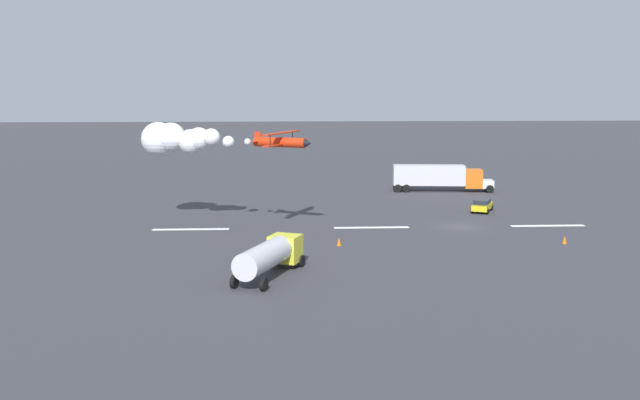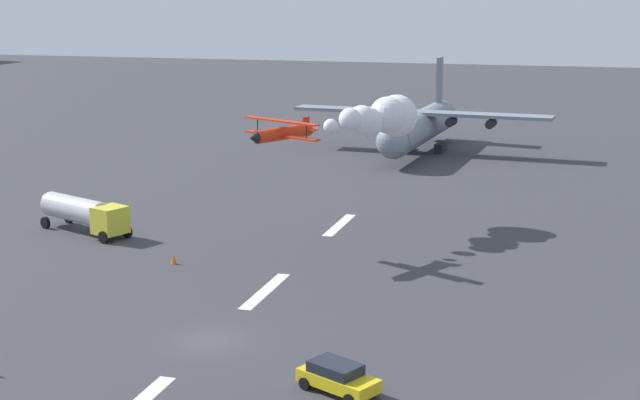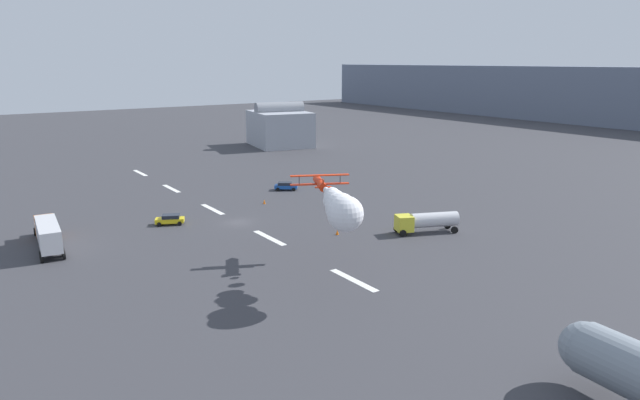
# 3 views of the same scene
# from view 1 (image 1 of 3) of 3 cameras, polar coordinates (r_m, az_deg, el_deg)

# --- Properties ---
(ground_plane) EXTENTS (440.00, 440.00, 0.00)m
(ground_plane) POSITION_cam_1_polar(r_m,az_deg,el_deg) (80.34, 10.76, -2.03)
(ground_plane) COLOR #38383D
(ground_plane) RESTS_ON ground
(runway_stripe_2) EXTENTS (8.00, 0.90, 0.01)m
(runway_stripe_2) POSITION_cam_1_polar(r_m,az_deg,el_deg) (83.11, 17.16, -1.91)
(runway_stripe_2) COLOR white
(runway_stripe_2) RESTS_ON ground
(runway_stripe_3) EXTENTS (8.00, 0.90, 0.01)m
(runway_stripe_3) POSITION_cam_1_polar(r_m,az_deg,el_deg) (78.63, 4.00, -2.13)
(runway_stripe_3) COLOR white
(runway_stripe_3) RESTS_ON ground
(runway_stripe_4) EXTENTS (8.00, 0.90, 0.01)m
(runway_stripe_4) POSITION_cam_1_polar(r_m,az_deg,el_deg) (78.63, -9.93, -2.24)
(runway_stripe_4) COLOR white
(runway_stripe_4) RESTS_ON ground
(stunt_biplane_red) EXTENTS (18.29, 11.33, 3.67)m
(stunt_biplane_red) POSITION_cam_1_polar(r_m,az_deg,el_deg) (80.46, -10.67, 4.64)
(stunt_biplane_red) COLOR red
(semi_truck_orange) EXTENTS (14.18, 4.18, 3.70)m
(semi_truck_orange) POSITION_cam_1_polar(r_m,az_deg,el_deg) (105.77, 9.16, 1.81)
(semi_truck_orange) COLOR silver
(semi_truck_orange) RESTS_ON ground
(fuel_tanker_truck) EXTENTS (5.86, 9.32, 2.90)m
(fuel_tanker_truck) POSITION_cam_1_polar(r_m,az_deg,el_deg) (58.47, -3.91, -4.28)
(fuel_tanker_truck) COLOR yellow
(fuel_tanker_truck) RESTS_ON ground
(followme_car_yellow) EXTENTS (3.45, 4.57, 1.52)m
(followme_car_yellow) POSITION_cam_1_polar(r_m,az_deg,el_deg) (89.92, 12.40, -0.39)
(followme_car_yellow) COLOR yellow
(followme_car_yellow) RESTS_ON ground
(traffic_cone_near) EXTENTS (0.44, 0.44, 0.75)m
(traffic_cone_near) POSITION_cam_1_polar(r_m,az_deg,el_deg) (74.32, 18.34, -2.93)
(traffic_cone_near) COLOR orange
(traffic_cone_near) RESTS_ON ground
(traffic_cone_far) EXTENTS (0.44, 0.44, 0.75)m
(traffic_cone_far) POSITION_cam_1_polar(r_m,az_deg,el_deg) (69.71, 1.48, -3.24)
(traffic_cone_far) COLOR orange
(traffic_cone_far) RESTS_ON ground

